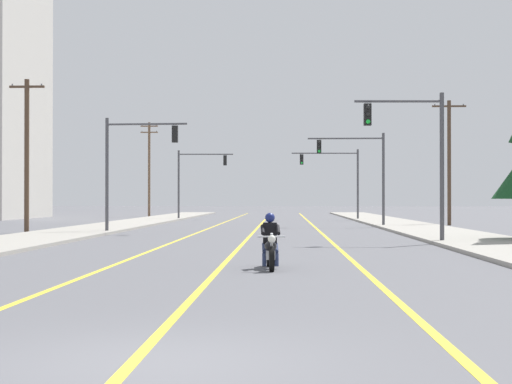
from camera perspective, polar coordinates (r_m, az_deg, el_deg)
The scene contains 15 objects.
ground_plane at distance 9.13m, azimuth -7.58°, elevation -11.98°, with size 400.00×400.00×0.00m, color #5B5B60.
lane_stripe_center at distance 53.88m, azimuth 0.22°, elevation -2.46°, with size 0.16×100.00×0.01m, color yellow.
lane_stripe_left at distance 54.06m, azimuth -2.97°, elevation -2.45°, with size 0.16×100.00×0.01m, color yellow.
lane_stripe_right at distance 53.90m, azimuth 4.16°, elevation -2.45°, with size 0.16×100.00×0.01m, color yellow.
sidewalk_kerb_right at distance 49.53m, azimuth 11.49°, elevation -2.54°, with size 4.40×110.00×0.14m, color #9E998E.
sidewalk_kerb_left at distance 50.11m, azimuth -10.84°, elevation -2.52°, with size 4.40×110.00×0.14m, color #9E998E.
motorcycle_with_rider at distance 20.88m, azimuth 1.02°, elevation -3.90°, with size 0.70×2.19×1.46m.
traffic_signal_near_right at distance 33.43m, azimuth 11.46°, elevation 3.26°, with size 3.68×0.44×6.20m.
traffic_signal_near_left at distance 43.33m, azimuth -9.01°, elevation 2.46°, with size 4.45×0.45×6.20m.
traffic_signal_mid_right at distance 53.11m, azimuth 7.53°, elevation 1.95°, with size 5.07×0.37×6.20m.
traffic_signal_mid_left at distance 71.43m, azimuth -4.42°, elevation 1.31°, with size 4.97×0.47×6.20m.
traffic_signal_far_right at distance 69.99m, azimuth 5.89°, elevation 1.39°, with size 5.87×0.60×6.20m.
utility_pole_left_near at distance 44.83m, azimuth -16.06°, elevation 2.72°, with size 1.91×0.26×8.31m.
utility_pole_right_far at distance 57.24m, azimuth 13.64°, elevation 2.26°, with size 2.36×0.26×8.72m.
utility_pole_left_far at distance 84.70m, azimuth -7.64°, elevation 1.83°, with size 1.84×0.26×9.93m.
Camera 1 is at (1.49, -8.83, 1.81)m, focal length 55.98 mm.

